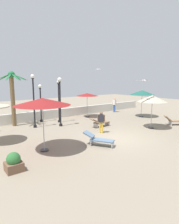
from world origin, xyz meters
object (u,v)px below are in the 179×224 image
Objects in this scene: lounge_chair_0 at (100,122)px; seagull_1 at (98,69)px; patio_umbrella_0 at (152,99)px; patio_umbrella_3 at (87,95)px; patio_umbrella_4 at (42,102)px; planter at (14,163)px; lounge_chair_2 at (175,121)px; patio_umbrella_1 at (142,93)px; lamp_post_1 at (60,97)px; guest_1 at (101,120)px; lounge_chair_1 at (99,139)px; seagull_0 at (144,81)px; palm_tree_0 at (12,92)px; lamp_post_3 at (41,100)px; lamp_post_2 at (59,100)px; lamp_post_0 at (34,98)px; guest_0 at (114,103)px.

seagull_1 is (5.22, 6.38, 4.75)m from lounge_chair_0.
patio_umbrella_3 is at bearing 100.89° from patio_umbrella_0.
patio_umbrella_4 is 3.55× the size of planter.
lounge_chair_0 is 6.64m from lounge_chair_2.
patio_umbrella_1 is 8.91m from lamp_post_1.
guest_1 is 10.92m from seagull_1.
lamp_post_1 is at bearing 46.32° from planter.
seagull_0 is at bearing 5.95° from lounge_chair_1.
palm_tree_0 is 2.49× the size of lounge_chair_2.
patio_umbrella_1 reaches higher than lounge_chair_0.
lamp_post_3 is 1.88× the size of lounge_chair_0.
guest_1 is (0.69, -5.08, -1.09)m from lamp_post_2.
lamp_post_3 is (-1.24, 1.20, -0.01)m from lamp_post_2.
patio_umbrella_4 reaches higher than lounge_chair_1.
lamp_post_3 is at bearing -169.24° from seagull_1.
patio_umbrella_0 is 6.99m from patio_umbrella_3.
lamp_post_0 is 10.75m from guest_0.
patio_umbrella_1 is 8.69m from lamp_post_2.
patio_umbrella_4 is at bearing 34.31° from planter.
lounge_chair_2 reaches higher than lounge_chair_1.
guest_0 is at bearing 66.51° from patio_umbrella_0.
lounge_chair_1 is 12.18m from guest_0.
palm_tree_0 is 1.20× the size of lamp_post_2.
lamp_post_2 is 4.37m from lounge_chair_0.
lounge_chair_0 is at bearing 48.34° from lounge_chair_1.
guest_1 is 1.40× the size of seagull_1.
lamp_post_3 is 9.32m from seagull_0.
patio_umbrella_3 is at bearing -173.74° from guest_0.
lounge_chair_1 is 8.68m from lounge_chair_2.
lounge_chair_2 is (2.61, -0.62, -2.03)m from patio_umbrella_0.
patio_umbrella_3 is 6.11m from lamp_post_0.
seagull_1 is at bearing 37.06° from planter.
lamp_post_2 is 7.35m from lounge_chair_1.
lounge_chair_1 is (2.45, -8.22, -2.52)m from palm_tree_0.
lamp_post_3 reaches higher than guest_1.
lounge_chair_1 is at bearing 179.33° from lounge_chair_2.
lamp_post_2 is (-8.12, 3.06, -0.52)m from patio_umbrella_1.
lamp_post_1 is (-5.45, 5.16, 0.11)m from patio_umbrella_0.
lamp_post_1 reaches higher than patio_umbrella_0.
lamp_post_3 reaches higher than patio_umbrella_1.
lounge_chair_2 is (11.63, -1.30, -2.35)m from patio_umbrella_4.
guest_0 is 16.42m from planter.
palm_tree_0 reaches higher than lounge_chair_2.
lamp_post_1 is 1.06× the size of lamp_post_2.
palm_tree_0 is at bearing 125.09° from guest_1.
lounge_chair_2 is (8.67, -8.35, -1.65)m from lamp_post_3.
lounge_chair_0 is 1.16× the size of guest_1.
patio_umbrella_1 is at bearing 12.79° from patio_umbrella_4.
palm_tree_0 is 1.32× the size of lamp_post_3.
seagull_0 is (-3.80, 0.61, 3.46)m from lounge_chair_2.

